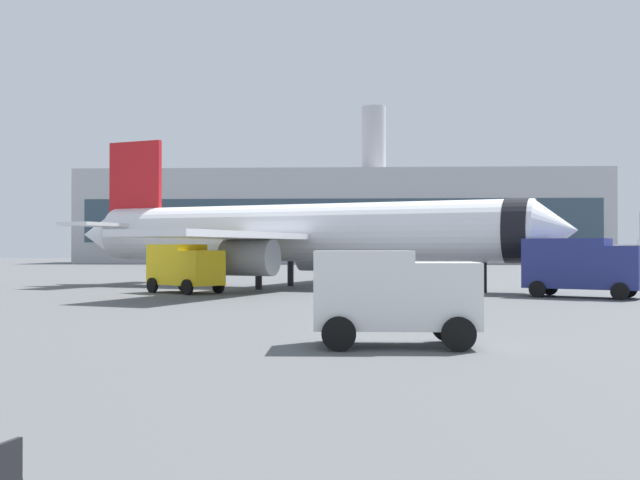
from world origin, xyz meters
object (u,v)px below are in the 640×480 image
service_truck (184,266)px  safety_cone_outer (537,284)px  fuel_truck (581,265)px  safety_cone_far (538,282)px  safety_cone_near (430,277)px  safety_cone_mid (224,281)px  airplane_at_gate (299,233)px  cargo_van (393,293)px

service_truck → safety_cone_outer: 22.61m
fuel_truck → safety_cone_far: 10.65m
fuel_truck → safety_cone_near: bearing=110.2°
service_truck → safety_cone_near: size_ratio=6.25×
safety_cone_near → safety_cone_mid: 15.92m
airplane_at_gate → service_truck: bearing=-139.3°
safety_cone_far → safety_cone_outer: 2.43m
safety_cone_mid → safety_cone_far: size_ratio=0.83×
safety_cone_far → safety_cone_outer: bearing=-105.0°
safety_cone_near → safety_cone_mid: safety_cone_near is taller
fuel_truck → cargo_van: size_ratio=1.45×
service_truck → fuel_truck: 22.58m
airplane_at_gate → cargo_van: airplane_at_gate is taller
service_truck → safety_cone_mid: (0.67, 9.84, -1.29)m
service_truck → safety_cone_outer: size_ratio=7.09×
cargo_van → fuel_truck: bearing=61.5°
fuel_truck → service_truck: bearing=172.0°
airplane_at_gate → service_truck: (-6.44, -5.55, -2.05)m
cargo_van → safety_cone_far: bearing=69.8°
cargo_van → safety_cone_outer: size_ratio=6.16×
fuel_truck → safety_cone_far: fuel_truck is taller
cargo_van → safety_cone_near: size_ratio=5.43×
fuel_truck → safety_cone_near: fuel_truck is taller
fuel_truck → safety_cone_near: 18.58m
airplane_at_gate → safety_cone_mid: size_ratio=53.27×
safety_cone_far → service_truck: bearing=-161.9°
airplane_at_gate → safety_cone_outer: airplane_at_gate is taller
safety_cone_mid → safety_cone_near: bearing=16.0°
airplane_at_gate → safety_cone_far: bearing=6.6°
airplane_at_gate → safety_cone_near: size_ratio=42.42×
airplane_at_gate → safety_cone_outer: 15.91m
fuel_truck → airplane_at_gate: bearing=151.4°
fuel_truck → cargo_van: (-11.26, -20.77, -0.32)m
fuel_truck → safety_cone_outer: (-0.36, 8.20, -1.42)m
service_truck → fuel_truck: size_ratio=0.79×
safety_cone_mid → cargo_van: bearing=-72.8°
airplane_at_gate → safety_cone_far: 16.62m
cargo_van → safety_cone_mid: 35.35m
airplane_at_gate → safety_cone_outer: bearing=-1.8°
service_truck → cargo_van: 26.37m
safety_cone_near → fuel_truck: bearing=-69.8°
safety_cone_far → airplane_at_gate: bearing=-173.4°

